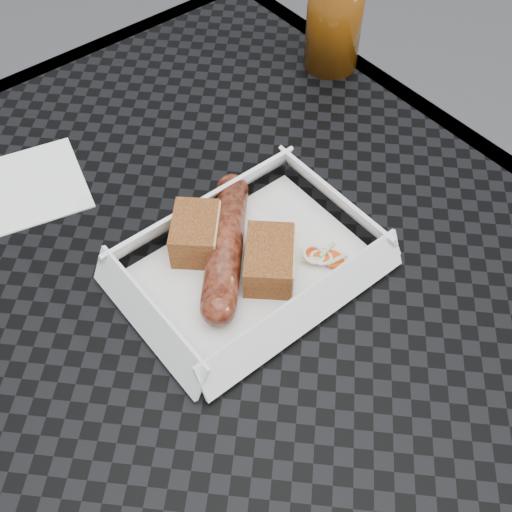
{
  "coord_description": "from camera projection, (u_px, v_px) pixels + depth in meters",
  "views": [
    {
      "loc": [
        -0.18,
        -0.35,
        1.26
      ],
      "look_at": [
        0.06,
        -0.05,
        0.78
      ],
      "focal_mm": 45.0,
      "sensor_mm": 36.0,
      "label": 1
    }
  ],
  "objects": [
    {
      "name": "veg_garnish",
      "position": [
        320.0,
        261.0,
        0.64
      ],
      "size": [
        0.03,
        0.03,
        0.0
      ],
      "color": "#FF480B",
      "rests_on": "food_tray"
    },
    {
      "name": "bratwurst",
      "position": [
        226.0,
        245.0,
        0.63
      ],
      "size": [
        0.14,
        0.14,
        0.03
      ],
      "rotation": [
        0.0,
        0.0,
        0.83
      ],
      "color": "maroon",
      "rests_on": "food_tray"
    },
    {
      "name": "patio_table",
      "position": [
        182.0,
        313.0,
        0.7
      ],
      "size": [
        0.8,
        0.8,
        0.74
      ],
      "color": "black",
      "rests_on": "ground"
    },
    {
      "name": "food_tray",
      "position": [
        250.0,
        267.0,
        0.64
      ],
      "size": [
        0.22,
        0.15,
        0.0
      ],
      "primitive_type": "cube",
      "color": "white",
      "rests_on": "patio_table"
    },
    {
      "name": "bread_near",
      "position": [
        195.0,
        234.0,
        0.64
      ],
      "size": [
        0.07,
        0.08,
        0.04
      ],
      "primitive_type": "cube",
      "rotation": [
        0.0,
        0.0,
        0.83
      ],
      "color": "brown",
      "rests_on": "food_tray"
    },
    {
      "name": "drink_glass",
      "position": [
        335.0,
        17.0,
        0.8
      ],
      "size": [
        0.07,
        0.07,
        0.14
      ],
      "primitive_type": "cylinder",
      "color": "#542A07",
      "rests_on": "patio_table"
    },
    {
      "name": "ground",
      "position": [
        214.0,
        503.0,
        1.23
      ],
      "size": [
        60.0,
        60.0,
        0.0
      ],
      "primitive_type": "plane",
      "color": "#4C4C4E",
      "rests_on": "ground"
    },
    {
      "name": "napkin",
      "position": [
        28.0,
        186.0,
        0.71
      ],
      "size": [
        0.15,
        0.15,
        0.0
      ],
      "primitive_type": "cube",
      "rotation": [
        0.0,
        0.0,
        -0.25
      ],
      "color": "white",
      "rests_on": "patio_table"
    },
    {
      "name": "bread_far",
      "position": [
        269.0,
        260.0,
        0.62
      ],
      "size": [
        0.08,
        0.08,
        0.04
      ],
      "primitive_type": "cube",
      "rotation": [
        0.0,
        0.0,
        0.83
      ],
      "color": "brown",
      "rests_on": "food_tray"
    }
  ]
}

